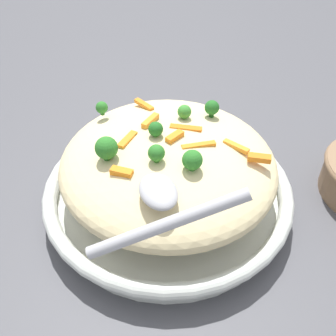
# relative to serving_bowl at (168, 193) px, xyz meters

# --- Properties ---
(ground_plane) EXTENTS (2.40, 2.40, 0.00)m
(ground_plane) POSITION_rel_serving_bowl_xyz_m (0.00, 0.00, -0.02)
(ground_plane) COLOR #4C4C51
(serving_bowl) EXTENTS (0.34, 0.34, 0.04)m
(serving_bowl) POSITION_rel_serving_bowl_xyz_m (0.00, 0.00, 0.00)
(serving_bowl) COLOR silver
(serving_bowl) RESTS_ON ground_plane
(pasta_mound) EXTENTS (0.29, 0.28, 0.08)m
(pasta_mound) POSITION_rel_serving_bowl_xyz_m (0.00, 0.00, 0.05)
(pasta_mound) COLOR beige
(pasta_mound) RESTS_ON serving_bowl
(carrot_piece_0) EXTENTS (0.03, 0.03, 0.01)m
(carrot_piece_0) POSITION_rel_serving_bowl_xyz_m (0.02, 0.05, 0.09)
(carrot_piece_0) COLOR orange
(carrot_piece_0) RESTS_ON pasta_mound
(carrot_piece_1) EXTENTS (0.02, 0.03, 0.01)m
(carrot_piece_1) POSITION_rel_serving_bowl_xyz_m (-0.00, -0.01, 0.10)
(carrot_piece_1) COLOR orange
(carrot_piece_1) RESTS_ON pasta_mound
(carrot_piece_2) EXTENTS (0.01, 0.04, 0.01)m
(carrot_piece_2) POSITION_rel_serving_bowl_xyz_m (-0.02, -0.03, 0.09)
(carrot_piece_2) COLOR orange
(carrot_piece_2) RESTS_ON pasta_mound
(carrot_piece_3) EXTENTS (0.02, 0.03, 0.01)m
(carrot_piece_3) POSITION_rel_serving_bowl_xyz_m (-0.03, 0.07, 0.09)
(carrot_piece_3) COLOR orange
(carrot_piece_3) RESTS_ON pasta_mound
(carrot_piece_4) EXTENTS (0.03, 0.03, 0.01)m
(carrot_piece_4) POSITION_rel_serving_bowl_xyz_m (-0.07, 0.04, 0.09)
(carrot_piece_4) COLOR orange
(carrot_piece_4) RESTS_ON pasta_mound
(carrot_piece_5) EXTENTS (0.03, 0.04, 0.01)m
(carrot_piece_5) POSITION_rel_serving_bowl_xyz_m (0.02, -0.03, 0.09)
(carrot_piece_5) COLOR orange
(carrot_piece_5) RESTS_ON pasta_mound
(carrot_piece_6) EXTENTS (0.04, 0.02, 0.01)m
(carrot_piece_6) POSITION_rel_serving_bowl_xyz_m (0.10, -0.00, 0.09)
(carrot_piece_6) COLOR orange
(carrot_piece_6) RESTS_ON pasta_mound
(carrot_piece_7) EXTENTS (0.03, 0.03, 0.01)m
(carrot_piece_7) POSITION_rel_serving_bowl_xyz_m (0.05, 0.01, 0.09)
(carrot_piece_7) COLOR orange
(carrot_piece_7) RESTS_ON pasta_mound
(carrot_piece_8) EXTENTS (0.02, 0.03, 0.01)m
(carrot_piece_8) POSITION_rel_serving_bowl_xyz_m (-0.07, -0.09, 0.09)
(carrot_piece_8) COLOR orange
(carrot_piece_8) RESTS_ON pasta_mound
(carrot_piece_9) EXTENTS (0.03, 0.02, 0.01)m
(carrot_piece_9) POSITION_rel_serving_bowl_xyz_m (-0.04, -0.08, 0.09)
(carrot_piece_9) COLOR orange
(carrot_piece_9) RESTS_ON pasta_mound
(broccoli_floret_0) EXTENTS (0.02, 0.02, 0.02)m
(broccoli_floret_0) POSITION_rel_serving_bowl_xyz_m (-0.03, 0.03, 0.10)
(broccoli_floret_0) COLOR #296820
(broccoli_floret_0) RESTS_ON pasta_mound
(broccoli_floret_1) EXTENTS (0.02, 0.02, 0.02)m
(broccoli_floret_1) POSITION_rel_serving_bowl_xyz_m (0.04, -0.08, 0.10)
(broccoli_floret_1) COLOR #205B1C
(broccoli_floret_1) RESTS_ON pasta_mound
(broccoli_floret_2) EXTENTS (0.03, 0.03, 0.03)m
(broccoli_floret_2) POSITION_rel_serving_bowl_xyz_m (-0.00, 0.08, 0.10)
(broccoli_floret_2) COLOR #296820
(broccoli_floret_2) RESTS_ON pasta_mound
(broccoli_floret_3) EXTENTS (0.02, 0.02, 0.02)m
(broccoli_floret_3) POSITION_rel_serving_bowl_xyz_m (0.04, -0.04, 0.10)
(broccoli_floret_3) COLOR #377928
(broccoli_floret_3) RESTS_ON pasta_mound
(broccoli_floret_4) EXTENTS (0.02, 0.02, 0.02)m
(broccoli_floret_4) POSITION_rel_serving_bowl_xyz_m (0.01, 0.01, 0.10)
(broccoli_floret_4) COLOR #205B1C
(broccoli_floret_4) RESTS_ON pasta_mound
(broccoli_floret_5) EXTENTS (0.02, 0.02, 0.03)m
(broccoli_floret_5) POSITION_rel_serving_bowl_xyz_m (-0.06, -0.01, 0.10)
(broccoli_floret_5) COLOR #296820
(broccoli_floret_5) RESTS_ON pasta_mound
(broccoli_floret_6) EXTENTS (0.02, 0.02, 0.02)m
(broccoli_floret_6) POSITION_rel_serving_bowl_xyz_m (0.10, 0.06, 0.10)
(broccoli_floret_6) COLOR #296820
(broccoli_floret_6) RESTS_ON pasta_mound
(serving_spoon) EXTENTS (0.12, 0.15, 0.07)m
(serving_spoon) POSITION_rel_serving_bowl_xyz_m (-0.11, 0.05, 0.11)
(serving_spoon) COLOR #B7B7BC
(serving_spoon) RESTS_ON pasta_mound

